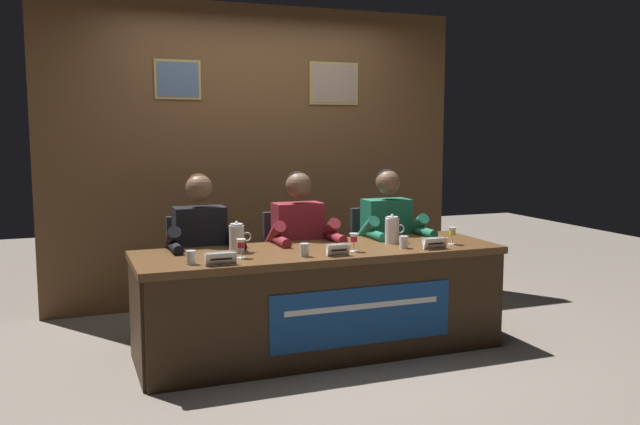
% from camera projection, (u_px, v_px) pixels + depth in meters
% --- Properties ---
extents(ground_plane, '(12.00, 12.00, 0.00)m').
position_uv_depth(ground_plane, '(320.00, 350.00, 4.70)').
color(ground_plane, '#70665B').
extents(wall_back_panelled, '(3.71, 0.14, 2.60)m').
position_uv_depth(wall_back_panelled, '(258.00, 155.00, 5.97)').
color(wall_back_panelled, brown).
rests_on(wall_back_panelled, ground_plane).
extents(conference_table, '(2.51, 0.80, 0.72)m').
position_uv_depth(conference_table, '(326.00, 285.00, 4.55)').
color(conference_table, brown).
rests_on(conference_table, ground_plane).
extents(chair_left, '(0.44, 0.44, 0.90)m').
position_uv_depth(chair_left, '(198.00, 280.00, 4.93)').
color(chair_left, black).
rests_on(chair_left, ground_plane).
extents(panelist_left, '(0.51, 0.48, 1.23)m').
position_uv_depth(panelist_left, '(202.00, 247.00, 4.71)').
color(panelist_left, black).
rests_on(panelist_left, ground_plane).
extents(nameplate_left, '(0.19, 0.06, 0.08)m').
position_uv_depth(nameplate_left, '(221.00, 259.00, 4.05)').
color(nameplate_left, white).
rests_on(nameplate_left, conference_table).
extents(juice_glass_left, '(0.06, 0.06, 0.12)m').
position_uv_depth(juice_glass_left, '(241.00, 245.00, 4.26)').
color(juice_glass_left, white).
rests_on(juice_glass_left, conference_table).
extents(water_cup_left, '(0.06, 0.06, 0.08)m').
position_uv_depth(water_cup_left, '(191.00, 258.00, 4.07)').
color(water_cup_left, silver).
rests_on(water_cup_left, conference_table).
extents(chair_center, '(0.44, 0.44, 0.90)m').
position_uv_depth(chair_center, '(293.00, 272.00, 5.19)').
color(chair_center, black).
rests_on(chair_center, ground_plane).
extents(panelist_center, '(0.51, 0.48, 1.23)m').
position_uv_depth(panelist_center, '(301.00, 241.00, 4.97)').
color(panelist_center, black).
rests_on(panelist_center, ground_plane).
extents(nameplate_center, '(0.15, 0.06, 0.08)m').
position_uv_depth(nameplate_center, '(338.00, 250.00, 4.35)').
color(nameplate_center, white).
rests_on(nameplate_center, conference_table).
extents(juice_glass_center, '(0.06, 0.06, 0.12)m').
position_uv_depth(juice_glass_center, '(354.00, 239.00, 4.49)').
color(juice_glass_center, white).
rests_on(juice_glass_center, conference_table).
extents(water_cup_center, '(0.06, 0.06, 0.08)m').
position_uv_depth(water_cup_center, '(304.00, 251.00, 4.33)').
color(water_cup_center, silver).
rests_on(water_cup_center, conference_table).
extents(chair_right, '(0.44, 0.44, 0.90)m').
position_uv_depth(chair_right, '(379.00, 266.00, 5.45)').
color(chair_right, black).
rests_on(chair_right, ground_plane).
extents(panelist_right, '(0.51, 0.48, 1.23)m').
position_uv_depth(panelist_right, '(391.00, 236.00, 5.23)').
color(panelist_right, black).
rests_on(panelist_right, ground_plane).
extents(nameplate_right, '(0.17, 0.06, 0.08)m').
position_uv_depth(nameplate_right, '(435.00, 243.00, 4.60)').
color(nameplate_right, white).
rests_on(nameplate_right, conference_table).
extents(juice_glass_right, '(0.06, 0.06, 0.12)m').
position_uv_depth(juice_glass_right, '(452.00, 232.00, 4.77)').
color(juice_glass_right, white).
rests_on(juice_glass_right, conference_table).
extents(water_cup_right, '(0.06, 0.06, 0.08)m').
position_uv_depth(water_cup_right, '(404.00, 243.00, 4.63)').
color(water_cup_right, silver).
rests_on(water_cup_right, conference_table).
extents(water_pitcher_left_side, '(0.15, 0.10, 0.21)m').
position_uv_depth(water_pitcher_left_side, '(237.00, 238.00, 4.47)').
color(water_pitcher_left_side, silver).
rests_on(water_pitcher_left_side, conference_table).
extents(water_pitcher_right_side, '(0.15, 0.10, 0.21)m').
position_uv_depth(water_pitcher_right_side, '(392.00, 230.00, 4.83)').
color(water_pitcher_right_side, silver).
rests_on(water_pitcher_right_side, conference_table).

